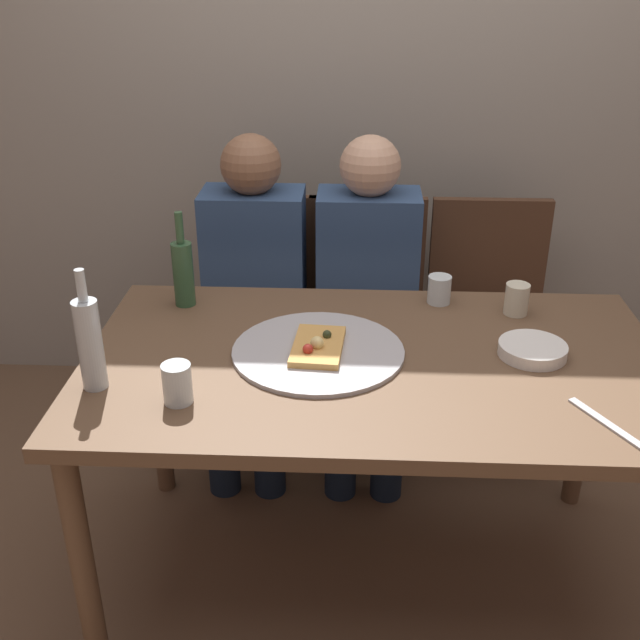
# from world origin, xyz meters

# --- Properties ---
(ground_plane) EXTENTS (8.00, 8.00, 0.00)m
(ground_plane) POSITION_xyz_m (0.00, 0.00, 0.00)
(ground_plane) COLOR brown
(back_wall) EXTENTS (6.00, 0.10, 2.60)m
(back_wall) POSITION_xyz_m (0.00, 1.27, 1.30)
(back_wall) COLOR gray
(back_wall) RESTS_ON ground_plane
(dining_table) EXTENTS (1.54, 0.89, 0.76)m
(dining_table) POSITION_xyz_m (0.00, 0.00, 0.68)
(dining_table) COLOR brown
(dining_table) RESTS_ON ground_plane
(pizza_tray) EXTENTS (0.46, 0.46, 0.01)m
(pizza_tray) POSITION_xyz_m (-0.15, 0.02, 0.76)
(pizza_tray) COLOR #ADADB2
(pizza_tray) RESTS_ON dining_table
(pizza_slice_last) EXTENTS (0.15, 0.23, 0.05)m
(pizza_slice_last) POSITION_xyz_m (-0.15, 0.02, 0.78)
(pizza_slice_last) COLOR tan
(pizza_slice_last) RESTS_ON pizza_tray
(wine_bottle) EXTENTS (0.06, 0.06, 0.31)m
(wine_bottle) POSITION_xyz_m (-0.69, -0.18, 0.88)
(wine_bottle) COLOR #B2BCC1
(wine_bottle) RESTS_ON dining_table
(beer_bottle) EXTENTS (0.06, 0.06, 0.29)m
(beer_bottle) POSITION_xyz_m (-0.57, 0.31, 0.86)
(beer_bottle) COLOR #2D5133
(beer_bottle) RESTS_ON dining_table
(tumbler_near) EXTENTS (0.07, 0.07, 0.10)m
(tumbler_near) POSITION_xyz_m (-0.47, -0.24, 0.81)
(tumbler_near) COLOR silver
(tumbler_near) RESTS_ON dining_table
(tumbler_far) EXTENTS (0.07, 0.07, 0.09)m
(tumbler_far) POSITION_xyz_m (0.42, 0.29, 0.80)
(tumbler_far) COLOR beige
(tumbler_far) RESTS_ON dining_table
(wine_glass) EXTENTS (0.07, 0.07, 0.09)m
(wine_glass) POSITION_xyz_m (0.20, 0.36, 0.80)
(wine_glass) COLOR silver
(wine_glass) RESTS_ON dining_table
(plate_stack) EXTENTS (0.18, 0.18, 0.03)m
(plate_stack) POSITION_xyz_m (0.42, 0.03, 0.77)
(plate_stack) COLOR white
(plate_stack) RESTS_ON dining_table
(table_knife) EXTENTS (0.12, 0.20, 0.01)m
(table_knife) POSITION_xyz_m (0.52, -0.28, 0.76)
(table_knife) COLOR #B7B7BC
(table_knife) RESTS_ON dining_table
(chair_left) EXTENTS (0.44, 0.44, 0.90)m
(chair_left) POSITION_xyz_m (-0.42, 0.84, 0.51)
(chair_left) COLOR #472D1E
(chair_left) RESTS_ON ground_plane
(chair_middle) EXTENTS (0.44, 0.44, 0.90)m
(chair_middle) POSITION_xyz_m (-0.01, 0.84, 0.51)
(chair_middle) COLOR #472D1E
(chair_middle) RESTS_ON ground_plane
(chair_right) EXTENTS (0.44, 0.44, 0.90)m
(chair_right) POSITION_xyz_m (0.45, 0.84, 0.51)
(chair_right) COLOR #472D1E
(chair_right) RESTS_ON ground_plane
(guest_in_sweater) EXTENTS (0.36, 0.56, 1.17)m
(guest_in_sweater) POSITION_xyz_m (-0.42, 0.69, 0.64)
(guest_in_sweater) COLOR navy
(guest_in_sweater) RESTS_ON ground_plane
(guest_in_beanie) EXTENTS (0.36, 0.56, 1.17)m
(guest_in_beanie) POSITION_xyz_m (-0.01, 0.69, 0.64)
(guest_in_beanie) COLOR navy
(guest_in_beanie) RESTS_ON ground_plane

